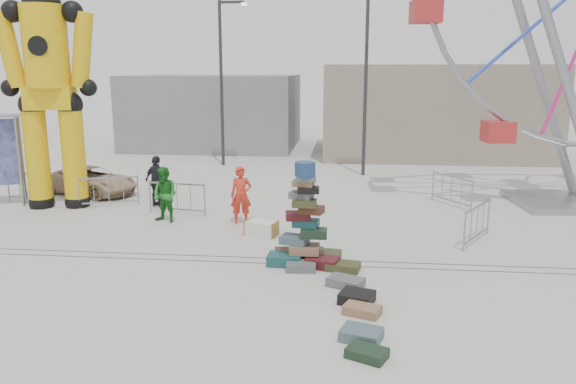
# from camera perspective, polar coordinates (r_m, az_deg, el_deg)

# --- Properties ---
(ground) EXTENTS (90.00, 90.00, 0.00)m
(ground) POSITION_cam_1_polar(r_m,az_deg,el_deg) (13.71, -3.71, -8.06)
(ground) COLOR #9E9E99
(ground) RESTS_ON ground
(track_line_near) EXTENTS (40.00, 0.04, 0.01)m
(track_line_near) POSITION_cam_1_polar(r_m,az_deg,el_deg) (14.26, -3.30, -7.21)
(track_line_near) COLOR #47443F
(track_line_near) RESTS_ON ground
(track_line_far) EXTENTS (40.00, 0.04, 0.01)m
(track_line_far) POSITION_cam_1_polar(r_m,az_deg,el_deg) (14.63, -3.05, -6.68)
(track_line_far) COLOR #47443F
(track_line_far) RESTS_ON ground
(building_right) EXTENTS (12.00, 8.00, 5.00)m
(building_right) POSITION_cam_1_polar(r_m,az_deg,el_deg) (33.08, 14.44, 8.06)
(building_right) COLOR gray
(building_right) RESTS_ON ground
(building_left) EXTENTS (10.00, 8.00, 4.40)m
(building_left) POSITION_cam_1_polar(r_m,az_deg,el_deg) (35.71, -7.40, 8.15)
(building_left) COLOR gray
(building_left) RESTS_ON ground
(lamp_post_right) EXTENTS (1.41, 0.25, 8.00)m
(lamp_post_right) POSITION_cam_1_polar(r_m,az_deg,el_deg) (25.67, 8.13, 11.61)
(lamp_post_right) COLOR #2D2D30
(lamp_post_right) RESTS_ON ground
(lamp_post_left) EXTENTS (1.41, 0.25, 8.00)m
(lamp_post_left) POSITION_cam_1_polar(r_m,az_deg,el_deg) (28.32, -6.62, 11.71)
(lamp_post_left) COLOR #2D2D30
(lamp_post_left) RESTS_ON ground
(suitcase_tower) EXTENTS (1.85, 1.61, 2.59)m
(suitcase_tower) POSITION_cam_1_polar(r_m,az_deg,el_deg) (14.01, 1.69, -4.45)
(suitcase_tower) COLOR #1A4D4E
(suitcase_tower) RESTS_ON ground
(crash_test_dummy) EXTENTS (3.33, 1.46, 8.35)m
(crash_test_dummy) POSITION_cam_1_polar(r_m,az_deg,el_deg) (20.94, -23.14, 10.38)
(crash_test_dummy) COLOR black
(crash_test_dummy) RESTS_ON ground
(steamer_trunk) EXTENTS (1.02, 0.75, 0.43)m
(steamer_trunk) POSITION_cam_1_polar(r_m,az_deg,el_deg) (16.49, -2.71, -3.71)
(steamer_trunk) COLOR silver
(steamer_trunk) RESTS_ON ground
(row_case_0) EXTENTS (0.89, 0.68, 0.19)m
(row_case_0) POSITION_cam_1_polar(r_m,az_deg,el_deg) (13.80, 5.61, -7.53)
(row_case_0) COLOR #3C3E1F
(row_case_0) RESTS_ON ground
(row_case_1) EXTENTS (0.92, 0.78, 0.21)m
(row_case_1) POSITION_cam_1_polar(r_m,az_deg,el_deg) (12.81, 5.87, -9.09)
(row_case_1) COLOR #5B5E63
(row_case_1) RESTS_ON ground
(row_case_2) EXTENTS (0.84, 0.78, 0.23)m
(row_case_2) POSITION_cam_1_polar(r_m,az_deg,el_deg) (12.00, 7.01, -10.59)
(row_case_2) COLOR black
(row_case_2) RESTS_ON ground
(row_case_3) EXTENTS (0.83, 0.66, 0.19)m
(row_case_3) POSITION_cam_1_polar(r_m,az_deg,el_deg) (11.49, 7.54, -11.81)
(row_case_3) COLOR #8F6748
(row_case_3) RESTS_ON ground
(row_case_4) EXTENTS (0.85, 0.74, 0.21)m
(row_case_4) POSITION_cam_1_polar(r_m,az_deg,el_deg) (10.50, 7.46, -14.15)
(row_case_4) COLOR #486068
(row_case_4) RESTS_ON ground
(row_case_5) EXTENTS (0.79, 0.69, 0.17)m
(row_case_5) POSITION_cam_1_polar(r_m,az_deg,el_deg) (9.95, 8.02, -15.90)
(row_case_5) COLOR #1A2E1D
(row_case_5) RESTS_ON ground
(barricade_dummy_a) EXTENTS (1.98, 0.50, 1.10)m
(barricade_dummy_a) POSITION_cam_1_polar(r_m,az_deg,el_deg) (22.47, -24.71, 0.39)
(barricade_dummy_a) COLOR gray
(barricade_dummy_a) RESTS_ON ground
(barricade_dummy_b) EXTENTS (1.91, 0.80, 1.10)m
(barricade_dummy_b) POSITION_cam_1_polar(r_m,az_deg,el_deg) (20.73, -17.76, 0.02)
(barricade_dummy_b) COLOR gray
(barricade_dummy_b) RESTS_ON ground
(barricade_dummy_c) EXTENTS (1.99, 0.42, 1.10)m
(barricade_dummy_c) POSITION_cam_1_polar(r_m,az_deg,el_deg) (19.12, -11.22, -0.64)
(barricade_dummy_c) COLOR gray
(barricade_dummy_c) RESTS_ON ground
(barricade_wheel_front) EXTENTS (1.11, 1.77, 1.10)m
(barricade_wheel_front) POSITION_cam_1_polar(r_m,az_deg,el_deg) (16.59, 18.65, -3.05)
(barricade_wheel_front) COLOR gray
(barricade_wheel_front) RESTS_ON ground
(barricade_wheel_back) EXTENTS (1.14, 1.75, 1.10)m
(barricade_wheel_back) POSITION_cam_1_polar(r_m,az_deg,el_deg) (20.79, 16.28, 0.15)
(barricade_wheel_back) COLOR gray
(barricade_wheel_back) RESTS_ON ground
(pedestrian_red) EXTENTS (0.73, 0.55, 1.83)m
(pedestrian_red) POSITION_cam_1_polar(r_m,az_deg,el_deg) (17.61, -4.78, -0.34)
(pedestrian_red) COLOR red
(pedestrian_red) RESTS_ON ground
(pedestrian_green) EXTENTS (1.04, 0.93, 1.77)m
(pedestrian_green) POSITION_cam_1_polar(r_m,az_deg,el_deg) (18.16, -12.38, -0.29)
(pedestrian_green) COLOR #1B6E1F
(pedestrian_green) RESTS_ON ground
(pedestrian_black) EXTENTS (1.15, 0.86, 1.81)m
(pedestrian_black) POSITION_cam_1_polar(r_m,az_deg,el_deg) (20.31, -13.16, 1.07)
(pedestrian_black) COLOR black
(pedestrian_black) RESTS_ON ground
(parked_suv) EXTENTS (4.20, 3.05, 1.06)m
(parked_suv) POSITION_cam_1_polar(r_m,az_deg,el_deg) (23.13, -19.40, 1.09)
(parked_suv) COLOR tan
(parked_suv) RESTS_ON ground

